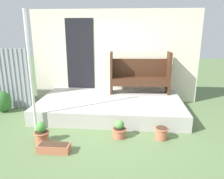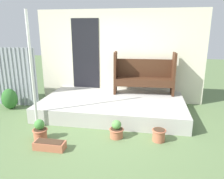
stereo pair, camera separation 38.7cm
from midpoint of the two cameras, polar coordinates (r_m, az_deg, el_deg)
The scene contains 10 objects.
ground_plane at distance 4.74m, azimuth -4.92°, elevation -10.50°, with size 24.00×24.00×0.00m, color #5B7547.
porch_slab at distance 5.58m, azimuth -2.40°, elevation -4.35°, with size 3.55×2.03×0.35m.
house_wall at distance 6.33m, azimuth -1.64°, elevation 8.60°, with size 4.75×0.08×2.60m.
support_post at distance 4.70m, azimuth -22.75°, elevation 3.88°, with size 0.06×0.06×2.44m.
bench at distance 6.00m, azimuth 5.43°, elevation 4.21°, with size 1.62×0.49×1.13m.
flower_pot_left at distance 4.45m, azimuth -20.36°, elevation -10.74°, with size 0.29×0.29×0.41m.
flower_pot_middle at distance 4.36m, azimuth -0.66°, elevation -10.53°, with size 0.29×0.29×0.36m.
flower_pot_right at distance 4.38m, azimuth 10.27°, elevation -11.09°, with size 0.27×0.27×0.24m.
planter_box_rect at distance 4.11m, azimuth -17.67°, elevation -14.38°, with size 0.56×0.22×0.15m.
shrub_by_fence at distance 6.33m, azimuth -28.22°, elevation -2.84°, with size 0.42×0.37×0.55m.
Camera 1 is at (0.59, -4.20, 2.09)m, focal length 35.00 mm.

